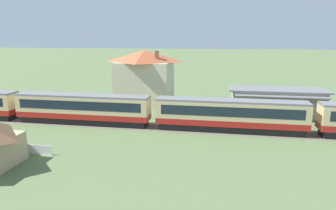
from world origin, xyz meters
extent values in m
plane|color=#566B42|center=(0.00, 0.00, 0.00)|extent=(600.00, 600.00, 0.00)
cube|color=#AD1E19|center=(-2.35, -0.17, 1.30)|extent=(19.42, 2.81, 0.80)
cube|color=#D1B784|center=(-2.35, -0.17, 2.82)|extent=(19.42, 2.81, 2.24)
cube|color=#192330|center=(-2.35, -0.17, 2.93)|extent=(17.86, 2.85, 1.25)
cube|color=slate|center=(-2.35, -0.17, 4.09)|extent=(19.42, 2.64, 0.30)
cube|color=black|center=(-2.35, -0.17, 0.46)|extent=(18.64, 2.42, 0.88)
cylinder|color=black|center=(4.06, -0.89, 0.45)|extent=(0.90, 0.18, 0.90)
cylinder|color=black|center=(4.06, 0.55, 0.45)|extent=(0.90, 0.18, 0.90)
cylinder|color=black|center=(-8.75, -0.89, 0.45)|extent=(0.90, 0.18, 0.90)
cylinder|color=black|center=(-8.75, 0.55, 0.45)|extent=(0.90, 0.18, 0.90)
cube|color=#AD1E19|center=(-22.96, -0.17, 1.30)|extent=(19.42, 2.81, 0.80)
cube|color=#D1B784|center=(-22.96, -0.17, 2.82)|extent=(19.42, 2.81, 2.24)
cube|color=#192330|center=(-22.96, -0.17, 2.93)|extent=(17.86, 2.85, 1.25)
cube|color=slate|center=(-22.96, -0.17, 4.09)|extent=(19.42, 2.64, 0.30)
cube|color=black|center=(-22.96, -0.17, 0.46)|extent=(18.64, 2.42, 0.88)
cylinder|color=black|center=(-16.56, -0.89, 0.45)|extent=(0.90, 0.18, 0.90)
cylinder|color=black|center=(-16.56, 0.55, 0.45)|extent=(0.90, 0.18, 0.90)
cylinder|color=black|center=(-29.37, -0.89, 0.45)|extent=(0.90, 0.18, 0.90)
cylinder|color=black|center=(-29.37, 0.55, 0.45)|extent=(0.90, 0.18, 0.90)
cylinder|color=black|center=(-37.17, 0.55, 0.45)|extent=(0.90, 0.18, 0.90)
cube|color=#665B51|center=(-1.95, -0.17, 0.01)|extent=(132.87, 3.60, 0.01)
cube|color=#4C4238|center=(-1.95, -0.89, 0.02)|extent=(132.87, 0.12, 0.04)
cube|color=#4C4238|center=(-1.95, 0.55, 0.02)|extent=(132.87, 0.12, 0.04)
cube|color=#BCB293|center=(5.08, 9.70, 2.03)|extent=(13.74, 5.25, 4.06)
cube|color=slate|center=(5.08, 9.70, 4.16)|extent=(14.84, 5.67, 0.20)
cube|color=slate|center=(5.08, 6.28, 3.66)|extent=(13.19, 1.60, 0.16)
cylinder|color=brown|center=(5.08, 5.68, 1.79)|extent=(0.14, 0.14, 3.58)
cube|color=beige|center=(-17.32, 13.49, 3.94)|extent=(9.45, 8.34, 7.89)
pyramid|color=#B25633|center=(-17.32, 13.49, 8.91)|extent=(10.21, 9.01, 2.05)
cube|color=brown|center=(-14.68, 11.82, 9.01)|extent=(0.56, 0.56, 1.84)
camera|label=1|loc=(-3.66, -38.92, 12.08)|focal=32.00mm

